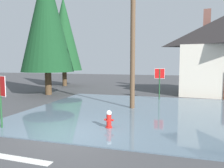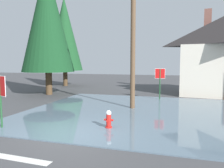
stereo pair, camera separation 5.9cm
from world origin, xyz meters
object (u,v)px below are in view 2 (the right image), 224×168
utility_pole (133,34)px  stop_sign_far (160,78)px  pine_tree_tall_left (64,34)px  pine_tree_mid_left (47,18)px  fire_hydrant (109,120)px  stop_sign_near (0,91)px

utility_pole → stop_sign_far: 4.70m
pine_tree_tall_left → stop_sign_far: bearing=-31.3°
pine_tree_mid_left → pine_tree_tall_left: bearing=106.9°
pine_tree_tall_left → fire_hydrant: bearing=-56.2°
stop_sign_far → stop_sign_near: bearing=-122.1°
utility_pole → pine_tree_mid_left: size_ratio=0.78×
fire_hydrant → stop_sign_near: bearing=-164.0°
utility_pole → stop_sign_far: bearing=70.6°
stop_sign_near → fire_hydrant: (4.26, 1.22, -1.19)m
stop_sign_near → fire_hydrant: 4.59m
utility_pole → fire_hydrant: bearing=-91.9°
stop_sign_far → pine_tree_tall_left: (-11.20, 6.80, 4.23)m
pine_tree_mid_left → fire_hydrant: bearing=-45.7°
stop_sign_far → pine_tree_tall_left: pine_tree_tall_left is taller
fire_hydrant → pine_tree_tall_left: (-9.79, 14.61, 5.47)m
stop_sign_near → pine_tree_tall_left: bearing=109.3°
utility_pole → pine_tree_tall_left: pine_tree_tall_left is taller
stop_sign_near → pine_tree_tall_left: 17.31m
stop_sign_far → pine_tree_mid_left: bearing=179.1°
fire_hydrant → utility_pole: bearing=88.1°
stop_sign_near → utility_pole: utility_pole is taller
fire_hydrant → pine_tree_tall_left: size_ratio=0.08×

